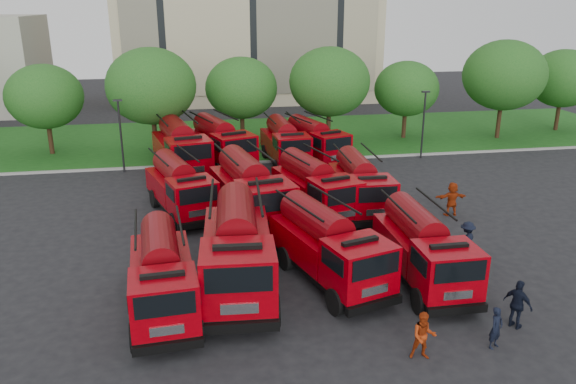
% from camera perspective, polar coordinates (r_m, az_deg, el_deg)
% --- Properties ---
extents(ground, '(140.00, 140.00, 0.00)m').
position_cam_1_polar(ground, '(25.24, 3.03, -7.93)').
color(ground, black).
rests_on(ground, ground).
extents(lawn, '(70.00, 16.00, 0.12)m').
position_cam_1_polar(lawn, '(49.53, -3.68, 5.55)').
color(lawn, '#154713').
rests_on(lawn, ground).
extents(curb, '(70.00, 0.30, 0.14)m').
position_cam_1_polar(curb, '(41.74, -2.43, 3.08)').
color(curb, gray).
rests_on(curb, ground).
extents(tree_1, '(5.71, 5.71, 6.98)m').
position_cam_1_polar(tree_1, '(46.73, -23.49, 8.88)').
color(tree_1, '#382314').
rests_on(tree_1, ground).
extents(tree_2, '(6.72, 6.72, 8.22)m').
position_cam_1_polar(tree_2, '(43.95, -13.74, 10.41)').
color(tree_2, '#382314').
rests_on(tree_2, ground).
extents(tree_3, '(5.88, 5.88, 7.19)m').
position_cam_1_polar(tree_3, '(46.62, -4.76, 10.49)').
color(tree_3, '#382314').
rests_on(tree_3, ground).
extents(tree_4, '(6.55, 6.55, 8.01)m').
position_cam_1_polar(tree_4, '(46.25, 4.24, 11.10)').
color(tree_4, '#382314').
rests_on(tree_4, ground).
extents(tree_5, '(5.46, 5.46, 6.68)m').
position_cam_1_polar(tree_5, '(49.45, 11.95, 10.23)').
color(tree_5, '#382314').
rests_on(tree_5, ground).
extents(tree_6, '(6.89, 6.89, 8.42)m').
position_cam_1_polar(tree_6, '(51.50, 21.12, 11.01)').
color(tree_6, '#382314').
rests_on(tree_6, ground).
extents(tree_7, '(6.05, 6.05, 7.39)m').
position_cam_1_polar(tree_7, '(57.06, 26.18, 10.32)').
color(tree_7, '#382314').
rests_on(tree_7, ground).
extents(lamp_post_0, '(0.60, 0.25, 5.11)m').
position_cam_1_polar(lamp_post_0, '(40.34, -16.64, 5.90)').
color(lamp_post_0, black).
rests_on(lamp_post_0, ground).
extents(lamp_post_1, '(0.60, 0.25, 5.11)m').
position_cam_1_polar(lamp_post_1, '(43.59, 13.61, 7.07)').
color(lamp_post_1, black).
rests_on(lamp_post_1, ground).
extents(fire_truck_0, '(2.86, 6.85, 3.05)m').
position_cam_1_polar(fire_truck_0, '(21.94, -12.67, -8.24)').
color(fire_truck_0, black).
rests_on(fire_truck_0, ground).
extents(fire_truck_1, '(3.34, 8.07, 3.59)m').
position_cam_1_polar(fire_truck_1, '(22.92, -5.18, -5.86)').
color(fire_truck_1, black).
rests_on(fire_truck_1, ground).
extents(fire_truck_2, '(4.27, 7.35, 3.17)m').
position_cam_1_polar(fire_truck_2, '(23.70, 4.11, -5.53)').
color(fire_truck_2, black).
rests_on(fire_truck_2, ground).
extents(fire_truck_3, '(2.50, 6.74, 3.06)m').
position_cam_1_polar(fire_truck_3, '(24.25, 13.57, -5.59)').
color(fire_truck_3, black).
rests_on(fire_truck_3, ground).
extents(fire_truck_4, '(4.20, 7.16, 3.09)m').
position_cam_1_polar(fire_truck_4, '(31.75, -10.90, 0.48)').
color(fire_truck_4, black).
rests_on(fire_truck_4, ground).
extents(fire_truck_5, '(4.09, 8.10, 3.52)m').
position_cam_1_polar(fire_truck_5, '(29.96, -3.85, 0.11)').
color(fire_truck_5, black).
rests_on(fire_truck_5, ground).
extents(fire_truck_6, '(4.07, 7.35, 3.18)m').
position_cam_1_polar(fire_truck_6, '(31.08, 2.72, 0.49)').
color(fire_truck_6, black).
rests_on(fire_truck_6, ground).
extents(fire_truck_7, '(2.67, 6.88, 3.10)m').
position_cam_1_polar(fire_truck_7, '(31.83, 7.34, 0.72)').
color(fire_truck_7, black).
rests_on(fire_truck_7, ground).
extents(fire_truck_8, '(4.31, 8.31, 3.61)m').
position_cam_1_polar(fire_truck_8, '(39.24, -10.83, 4.38)').
color(fire_truck_8, black).
rests_on(fire_truck_8, ground).
extents(fire_truck_9, '(4.86, 8.01, 3.46)m').
position_cam_1_polar(fire_truck_9, '(40.46, -6.89, 4.90)').
color(fire_truck_9, black).
rests_on(fire_truck_9, ground).
extents(fire_truck_10, '(2.88, 7.11, 3.18)m').
position_cam_1_polar(fire_truck_10, '(41.00, -0.34, 5.02)').
color(fire_truck_10, black).
rests_on(fire_truck_10, ground).
extents(fire_truck_11, '(4.21, 7.22, 3.12)m').
position_cam_1_polar(fire_truck_11, '(41.61, 2.72, 5.16)').
color(fire_truck_11, black).
rests_on(fire_truck_11, ground).
extents(firefighter_0, '(0.69, 0.63, 1.53)m').
position_cam_1_polar(firefighter_0, '(21.35, 20.15, -14.56)').
color(firefighter_0, black).
rests_on(firefighter_0, ground).
extents(firefighter_1, '(0.91, 0.63, 1.70)m').
position_cam_1_polar(firefighter_1, '(20.11, 13.42, -16.08)').
color(firefighter_1, '#9D2D0C').
rests_on(firefighter_1, ground).
extents(firefighter_2, '(1.09, 1.27, 1.88)m').
position_cam_1_polar(firefighter_2, '(22.75, 22.01, -12.60)').
color(firefighter_2, black).
rests_on(firefighter_2, ground).
extents(firefighter_3, '(1.32, 1.28, 1.87)m').
position_cam_1_polar(firefighter_3, '(27.43, 17.50, -6.56)').
color(firefighter_3, black).
rests_on(firefighter_3, ground).
extents(firefighter_4, '(0.97, 1.00, 1.73)m').
position_cam_1_polar(firefighter_4, '(28.91, -1.89, -4.32)').
color(firefighter_4, black).
rests_on(firefighter_4, ground).
extents(firefighter_5, '(1.81, 0.82, 1.92)m').
position_cam_1_polar(firefighter_5, '(32.75, 16.16, -2.26)').
color(firefighter_5, '#9D2D0C').
rests_on(firefighter_5, ground).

